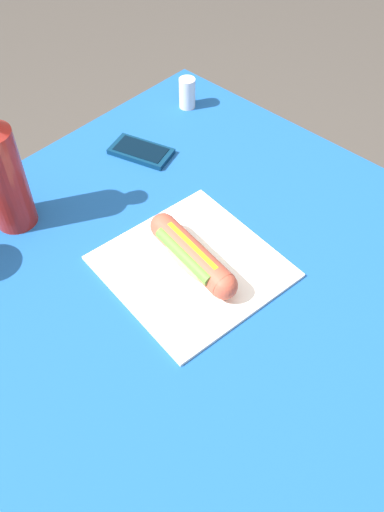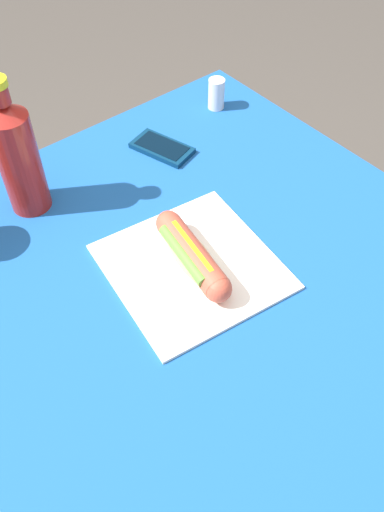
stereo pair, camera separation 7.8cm
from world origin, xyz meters
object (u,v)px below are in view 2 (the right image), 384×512
at_px(hot_dog, 192,255).
at_px(salt_shaker, 216,94).
at_px(soda_bottle, 18,156).
at_px(cell_phone, 162,148).

relative_size(hot_dog, salt_shaker, 3.01).
bearing_deg(salt_shaker, soda_bottle, 92.64).
xyz_separation_m(hot_dog, cell_phone, (0.28, -0.15, -0.03)).
xyz_separation_m(hot_dog, soda_bottle, (0.31, 0.13, 0.08)).
distance_m(hot_dog, salt_shaker, 0.47).
height_order(cell_phone, salt_shaker, salt_shaker).
bearing_deg(hot_dog, salt_shaker, -45.80).
height_order(hot_dog, soda_bottle, soda_bottle).
height_order(hot_dog, salt_shaker, salt_shaker).
relative_size(hot_dog, soda_bottle, 0.79).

